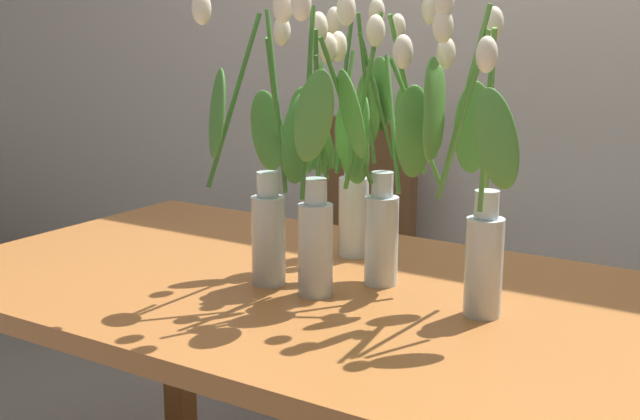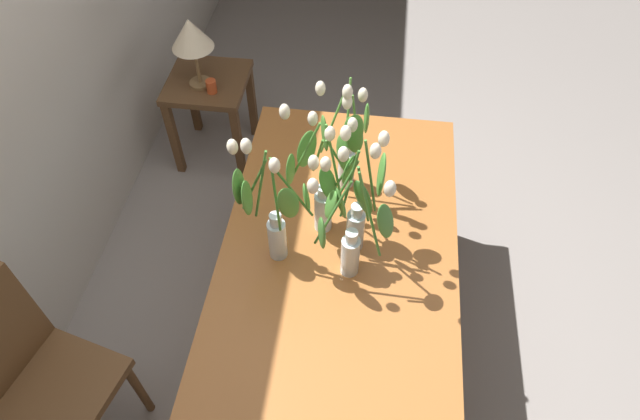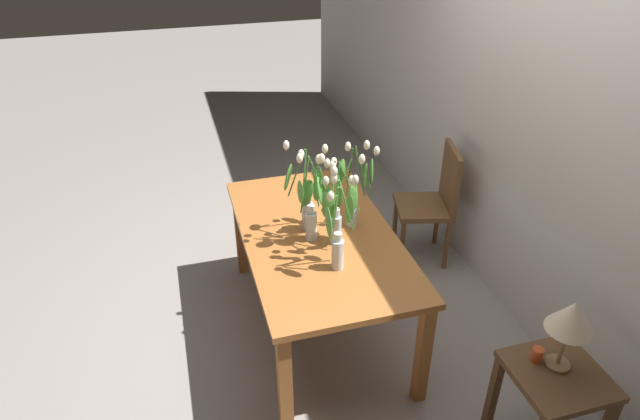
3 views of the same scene
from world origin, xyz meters
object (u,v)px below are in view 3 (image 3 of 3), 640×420
Objects in this scene: dining_table at (318,246)px; dining_chair at (434,198)px; tulip_vase_4 at (306,198)px; tulip_vase_3 at (336,229)px; tulip_vase_2 at (338,210)px; table_lamp at (572,318)px; pillar_candle at (537,355)px; tulip_vase_1 at (353,193)px; tulip_vase_0 at (315,205)px; side_table at (554,390)px.

dining_chair is at bearing 116.75° from dining_table.
tulip_vase_3 is at bearing 8.43° from tulip_vase_4.
dining_table is 1.19m from dining_chair.
dining_table is at bearing -178.49° from tulip_vase_3.
tulip_vase_2 is 1.27m from dining_chair.
tulip_vase_2 is 1.44× the size of table_lamp.
dining_chair reaches higher than pillar_candle.
tulip_vase_1 is at bearing 81.17° from tulip_vase_4.
tulip_vase_4 is at bearing -170.39° from tulip_vase_0.
pillar_candle is at bearing 38.03° from tulip_vase_0.
tulip_vase_1 is 0.23m from tulip_vase_2.
dining_table is at bearing -149.66° from tulip_vase_2.
table_lamp is (1.16, 0.89, 0.21)m from dining_table.
table_lamp reaches higher than dining_table.
dining_table is at bearing -63.25° from dining_chair.
pillar_candle is at bearing 36.75° from tulip_vase_2.
tulip_vase_0 reaches higher than tulip_vase_4.
tulip_vase_3 is at bearing -135.76° from side_table.
table_lamp reaches higher than side_table.
tulip_vase_2 reaches higher than dining_chair.
tulip_vase_0 is at bearing -74.54° from tulip_vase_1.
table_lamp is (1.20, 0.66, -0.12)m from tulip_vase_1.
tulip_vase_1 reaches higher than side_table.
tulip_vase_1 is 1.07m from dining_chair.
tulip_vase_3 is 1.34m from side_table.
tulip_vase_3 reaches higher than tulip_vase_1.
dining_table is 1.72× the size of dining_chair.
pillar_candle is at bearing 36.02° from dining_table.
tulip_vase_1 is at bearing -59.03° from dining_chair.
tulip_vase_3 is at bearing -31.15° from tulip_vase_1.
tulip_vase_1 is at bearing -151.34° from table_lamp.
tulip_vase_0 is 1.01× the size of tulip_vase_1.
dining_chair reaches higher than dining_table.
tulip_vase_2 is 1.27m from pillar_candle.
tulip_vase_1 is at bearing 138.39° from tulip_vase_2.
tulip_vase_2 is at bearing 160.33° from tulip_vase_3.
tulip_vase_1 is (-0.04, 0.23, 0.32)m from dining_table.
dining_table is 2.80× the size of tulip_vase_1.
pillar_candle is at bearing 26.74° from tulip_vase_1.
dining_chair is at bearing 173.69° from side_table.
side_table is at bearing 27.06° from tulip_vase_1.
tulip_vase_0 is 1.31m from dining_chair.
tulip_vase_4 is at bearing -144.56° from side_table.
side_table is (1.08, 0.79, -0.54)m from tulip_vase_2.
tulip_vase_4 is at bearing -98.83° from tulip_vase_1.
dining_table is at bearing 33.12° from tulip_vase_4.
table_lamp is at bearing 39.13° from tulip_vase_0.
tulip_vase_3 is at bearing 1.51° from dining_table.
dining_chair is 1.66m from pillar_candle.
pillar_candle is at bearing -125.31° from table_lamp.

